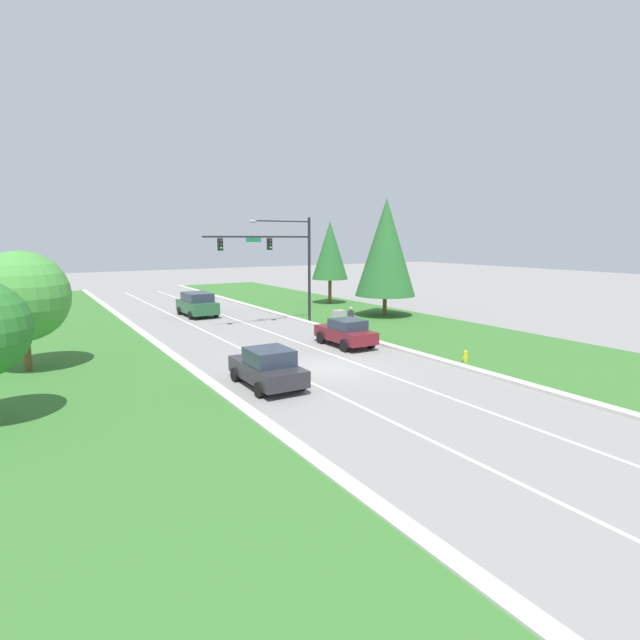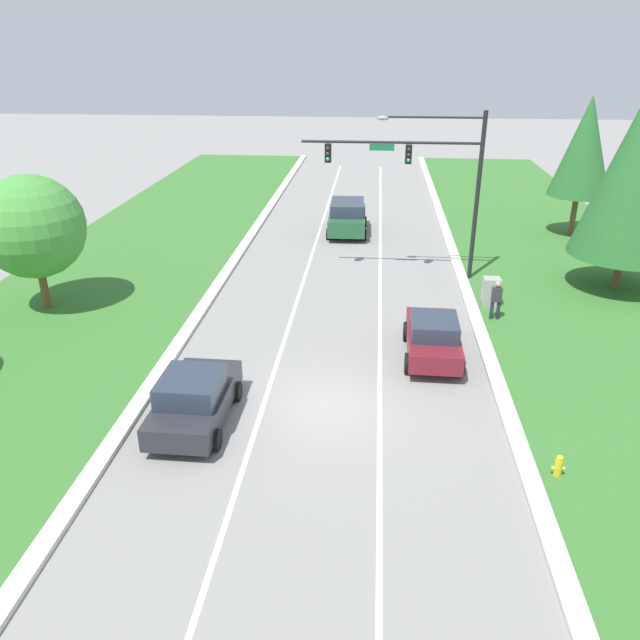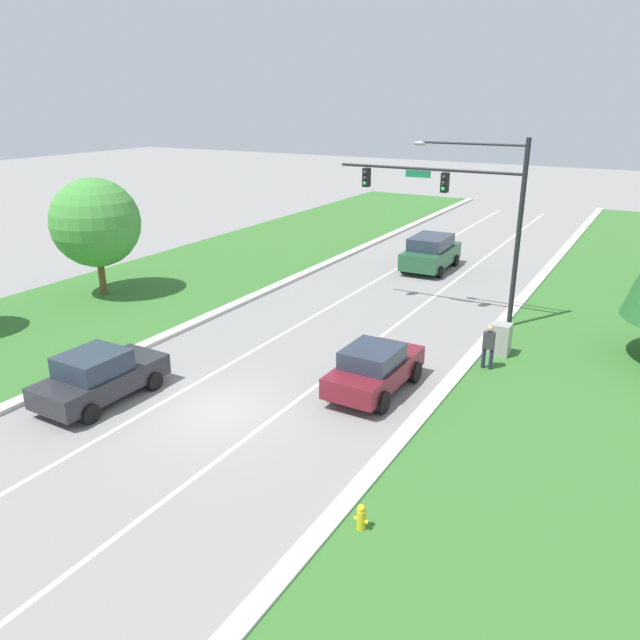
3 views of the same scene
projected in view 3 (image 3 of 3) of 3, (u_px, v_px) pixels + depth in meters
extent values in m
plane|color=gray|center=(216.00, 410.00, 19.12)|extent=(160.00, 160.00, 0.00)
cube|color=beige|center=(385.00, 458.00, 16.46)|extent=(0.50, 90.00, 0.15)
cube|color=beige|center=(88.00, 371.00, 21.73)|extent=(0.50, 90.00, 0.15)
cube|color=#38702D|center=(599.00, 522.00, 14.02)|extent=(10.00, 90.00, 0.08)
cube|color=white|center=(172.00, 397.00, 19.95)|extent=(0.14, 81.00, 0.01)
cube|color=white|center=(265.00, 425.00, 18.28)|extent=(0.14, 81.00, 0.01)
cylinder|color=black|center=(518.00, 237.00, 24.73)|extent=(0.20, 0.20, 7.64)
cylinder|color=black|center=(427.00, 169.00, 25.76)|extent=(7.91, 0.12, 0.12)
cube|color=#147042|center=(418.00, 174.00, 26.02)|extent=(1.10, 0.04, 0.28)
cylinder|color=black|center=(472.00, 144.00, 24.57)|extent=(4.35, 0.09, 0.09)
ellipsoid|color=gray|center=(420.00, 143.00, 25.60)|extent=(0.56, 0.28, 0.20)
cube|color=black|center=(445.00, 183.00, 25.56)|extent=(0.28, 0.32, 0.80)
sphere|color=#2D2D2D|center=(444.00, 177.00, 25.34)|extent=(0.16, 0.16, 0.16)
sphere|color=#2D2D2D|center=(443.00, 183.00, 25.42)|extent=(0.16, 0.16, 0.16)
sphere|color=#23D647|center=(443.00, 189.00, 25.50)|extent=(0.16, 0.16, 0.16)
cube|color=black|center=(367.00, 177.00, 27.22)|extent=(0.28, 0.32, 0.80)
sphere|color=#2D2D2D|center=(365.00, 172.00, 27.00)|extent=(0.16, 0.16, 0.16)
sphere|color=#2D2D2D|center=(365.00, 178.00, 27.08)|extent=(0.16, 0.16, 0.16)
sphere|color=#23D647|center=(365.00, 183.00, 27.16)|extent=(0.16, 0.16, 0.16)
cube|color=#28282D|center=(102.00, 380.00, 19.66)|extent=(1.93, 4.21, 0.68)
cube|color=#283342|center=(93.00, 363.00, 19.23)|extent=(1.71, 1.91, 0.66)
cylinder|color=black|center=(154.00, 381.00, 20.38)|extent=(0.25, 0.62, 0.61)
cylinder|color=black|center=(114.00, 369.00, 21.26)|extent=(0.25, 0.62, 0.61)
cylinder|color=black|center=(90.00, 414.00, 18.28)|extent=(0.25, 0.62, 0.61)
cylinder|color=black|center=(49.00, 399.00, 19.16)|extent=(0.25, 0.62, 0.61)
cube|color=maroon|center=(375.00, 371.00, 20.20)|extent=(1.84, 4.17, 0.66)
cube|color=#283342|center=(372.00, 356.00, 19.79)|extent=(1.63, 1.89, 0.57)
cylinder|color=black|center=(415.00, 372.00, 20.93)|extent=(0.25, 0.72, 0.71)
cylinder|color=black|center=(368.00, 361.00, 21.77)|extent=(0.25, 0.72, 0.71)
cylinder|color=black|center=(382.00, 402.00, 18.85)|extent=(0.25, 0.72, 0.71)
cylinder|color=black|center=(332.00, 389.00, 19.69)|extent=(0.25, 0.72, 0.71)
cube|color=#235633|center=(431.00, 256.00, 34.59)|extent=(2.17, 4.63, 0.90)
cube|color=#283342|center=(431.00, 242.00, 34.23)|extent=(1.92, 2.79, 0.68)
cylinder|color=black|center=(456.00, 260.00, 35.46)|extent=(0.25, 0.63, 0.63)
cylinder|color=black|center=(422.00, 256.00, 36.38)|extent=(0.25, 0.63, 0.63)
cylinder|color=black|center=(440.00, 272.00, 33.11)|extent=(0.25, 0.63, 0.63)
cylinder|color=black|center=(404.00, 267.00, 34.02)|extent=(0.25, 0.63, 0.63)
cube|color=#9E9E99|center=(500.00, 340.00, 22.90)|extent=(0.70, 0.60, 1.28)
cylinder|color=#232842|center=(483.00, 359.00, 21.84)|extent=(0.14, 0.14, 0.84)
cylinder|color=#232842|center=(491.00, 360.00, 21.73)|extent=(0.14, 0.14, 0.84)
cube|color=#333338|center=(489.00, 340.00, 21.54)|extent=(0.39, 0.24, 0.60)
sphere|color=tan|center=(490.00, 328.00, 21.39)|extent=(0.22, 0.22, 0.22)
cylinder|color=gold|center=(361.00, 521.00, 13.69)|extent=(0.20, 0.20, 0.55)
sphere|color=gold|center=(362.00, 508.00, 13.58)|extent=(0.18, 0.18, 0.18)
cylinder|color=gold|center=(356.00, 518.00, 13.73)|extent=(0.10, 0.09, 0.09)
cylinder|color=gold|center=(366.00, 522.00, 13.62)|extent=(0.10, 0.09, 0.09)
cylinder|color=brown|center=(102.00, 276.00, 29.88)|extent=(0.32, 0.32, 2.01)
sphere|color=#47933D|center=(95.00, 223.00, 29.03)|extent=(4.14, 4.14, 4.14)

